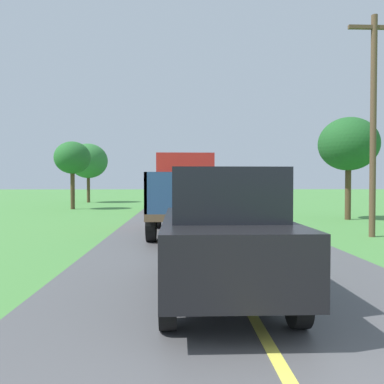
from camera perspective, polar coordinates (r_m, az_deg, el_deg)
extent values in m
cube|color=#2D2D30|center=(13.01, -0.88, -3.55)|extent=(0.90, 5.51, 0.24)
cube|color=brown|center=(12.99, -0.88, -2.68)|extent=(2.30, 5.80, 0.20)
cube|color=red|center=(14.91, -1.05, 1.89)|extent=(2.10, 1.90, 1.90)
cube|color=black|center=(15.87, -1.11, 3.06)|extent=(1.78, 0.02, 0.76)
cube|color=#2D517F|center=(12.02, -6.09, 0.09)|extent=(0.08, 3.85, 1.10)
cube|color=#2D517F|center=(12.07, 4.49, 0.09)|extent=(0.08, 3.85, 1.10)
cube|color=#2D517F|center=(10.11, -0.54, -0.16)|extent=(2.30, 0.08, 1.10)
cube|color=#2D517F|center=(13.87, -0.97, 0.27)|extent=(2.30, 0.08, 1.10)
cylinder|color=black|center=(14.83, -5.10, -3.34)|extent=(0.28, 1.00, 1.00)
cylinder|color=black|center=(14.87, 3.02, -3.32)|extent=(0.28, 1.00, 1.00)
cylinder|color=black|center=(11.46, -5.99, -4.74)|extent=(0.28, 1.00, 1.00)
cylinder|color=black|center=(11.51, 4.54, -4.71)|extent=(0.28, 1.00, 1.00)
ellipsoid|color=#91BB2F|center=(10.65, 1.98, -2.21)|extent=(0.44, 0.54, 0.36)
ellipsoid|color=#A1B628|center=(13.06, 1.40, 1.50)|extent=(0.48, 0.58, 0.41)
ellipsoid|color=#9AB92D|center=(11.57, -3.54, -1.78)|extent=(0.46, 0.42, 0.51)
ellipsoid|color=#A0CC1E|center=(13.16, -4.41, 0.16)|extent=(0.58, 0.56, 0.47)
ellipsoid|color=#94C834|center=(13.48, -4.41, 1.52)|extent=(0.53, 0.56, 0.43)
ellipsoid|color=#A6C734|center=(12.68, -4.51, -0.07)|extent=(0.54, 0.69, 0.41)
ellipsoid|color=#A6BA32|center=(13.19, 1.50, -0.02)|extent=(0.57, 0.72, 0.42)
ellipsoid|color=#9FCD27|center=(12.88, -2.22, -0.12)|extent=(0.54, 0.63, 0.48)
ellipsoid|color=#99CA31|center=(10.92, 0.91, -2.13)|extent=(0.54, 0.52, 0.45)
ellipsoid|color=#A3C91E|center=(13.28, 1.76, 1.46)|extent=(0.50, 0.60, 0.47)
ellipsoid|color=#A3C52E|center=(11.93, 1.45, 1.19)|extent=(0.43, 0.55, 0.44)
ellipsoid|color=#A1C633|center=(11.06, -2.42, -0.12)|extent=(0.56, 0.61, 0.43)
ellipsoid|color=#A0C234|center=(13.14, 0.39, -1.41)|extent=(0.41, 0.52, 0.50)
ellipsoid|color=#A0C828|center=(11.45, 2.44, -0.05)|extent=(0.57, 0.63, 0.52)
cube|color=#2D2D30|center=(25.40, -2.13, -1.13)|extent=(0.90, 5.51, 0.24)
cube|color=brown|center=(25.40, -2.13, -0.68)|extent=(2.30, 5.80, 0.20)
cube|color=#197A4C|center=(27.33, -2.13, 1.67)|extent=(2.10, 1.90, 1.90)
cube|color=black|center=(28.29, -2.13, 2.34)|extent=(1.79, 0.02, 0.76)
cube|color=brown|center=(24.43, -4.74, 0.76)|extent=(0.08, 3.85, 1.10)
cube|color=brown|center=(24.43, 0.47, 0.76)|extent=(0.08, 3.85, 1.10)
cube|color=brown|center=(22.52, -2.14, 0.71)|extent=(2.30, 0.08, 1.10)
cube|color=brown|center=(26.29, -2.13, 0.81)|extent=(2.30, 0.08, 1.10)
cylinder|color=black|center=(27.23, -4.34, -1.17)|extent=(0.28, 1.00, 1.00)
cylinder|color=black|center=(27.23, 0.08, -1.17)|extent=(0.28, 1.00, 1.00)
cylinder|color=black|center=(23.84, -4.66, -1.54)|extent=(0.28, 1.00, 1.00)
cylinder|color=black|center=(23.84, 0.39, -1.54)|extent=(0.28, 1.00, 1.00)
ellipsoid|color=#92BD25|center=(24.02, -1.05, 0.68)|extent=(0.53, 0.54, 0.37)
ellipsoid|color=#94C824|center=(24.20, -0.28, 1.48)|extent=(0.54, 0.56, 0.36)
ellipsoid|color=#98CC25|center=(24.07, -2.35, 0.72)|extent=(0.48, 0.61, 0.37)
ellipsoid|color=#A7C627|center=(24.45, -0.43, -0.07)|extent=(0.46, 0.58, 0.42)
ellipsoid|color=#A8BB27|center=(23.15, -0.86, 1.49)|extent=(0.50, 0.52, 0.47)
ellipsoid|color=#94C626|center=(24.17, -2.41, -0.11)|extent=(0.57, 0.74, 0.39)
ellipsoid|color=#96CB31|center=(23.59, -3.50, 0.55)|extent=(0.52, 0.64, 0.42)
ellipsoid|color=#9DC52D|center=(23.85, -2.94, 0.55)|extent=(0.49, 0.58, 0.42)
ellipsoid|color=#A1B433|center=(23.50, -2.78, 0.53)|extent=(0.51, 0.54, 0.49)
ellipsoid|color=#99CB2C|center=(23.70, -4.01, 0.65)|extent=(0.49, 0.60, 0.48)
ellipsoid|color=#8FC42B|center=(22.89, -3.71, 0.52)|extent=(0.51, 0.50, 0.44)
ellipsoid|color=#97C425|center=(24.46, -3.18, -0.18)|extent=(0.59, 0.66, 0.40)
ellipsoid|color=#92BB27|center=(23.98, -2.84, 1.38)|extent=(0.53, 0.59, 0.50)
ellipsoid|color=#A1BE1C|center=(25.03, -2.45, 1.47)|extent=(0.50, 0.62, 0.50)
cylinder|color=brown|center=(14.30, 25.02, 8.67)|extent=(0.20, 0.20, 7.29)
cube|color=brown|center=(15.06, 25.16, 21.00)|extent=(1.72, 0.12, 0.12)
cylinder|color=#4C3823|center=(36.25, -14.93, 0.38)|extent=(0.28, 0.28, 2.37)
ellipsoid|color=#2D7033|center=(36.30, -14.96, 4.43)|extent=(3.45, 3.45, 3.11)
cylinder|color=#4C3823|center=(27.43, -17.09, 0.20)|extent=(0.28, 0.28, 2.51)
ellipsoid|color=#236028|center=(27.47, -17.12, 4.84)|extent=(2.41, 2.41, 2.17)
cylinder|color=#4C3823|center=(20.33, 21.89, -0.22)|extent=(0.28, 0.28, 2.53)
ellipsoid|color=#1E5623|center=(20.41, 21.95, 6.55)|extent=(2.86, 2.86, 2.57)
cube|color=black|center=(5.92, 4.32, -7.45)|extent=(1.70, 4.10, 0.80)
cube|color=black|center=(5.65, 4.56, -0.22)|extent=(1.44, 2.05, 0.70)
cylinder|color=black|center=(7.22, -3.01, -9.82)|extent=(0.20, 0.64, 0.64)
cylinder|color=black|center=(7.36, 9.24, -9.63)|extent=(0.20, 0.64, 0.64)
cylinder|color=black|center=(4.75, -3.52, -15.81)|extent=(0.20, 0.64, 0.64)
cylinder|color=black|center=(4.96, 15.23, -15.11)|extent=(0.20, 0.64, 0.64)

